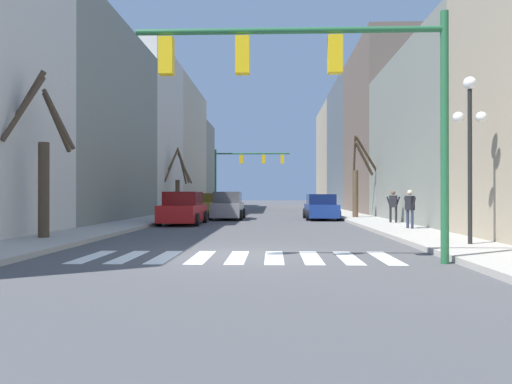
{
  "coord_description": "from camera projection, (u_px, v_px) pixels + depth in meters",
  "views": [
    {
      "loc": [
        0.88,
        -12.63,
        1.54
      ],
      "look_at": [
        -0.36,
        22.95,
        1.72
      ],
      "focal_mm": 35.0,
      "sensor_mm": 36.0,
      "label": 1
    }
  ],
  "objects": [
    {
      "name": "ground_plane",
      "position": [
        239.0,
        255.0,
        12.65
      ],
      "size": [
        240.0,
        240.0,
        0.0
      ],
      "primitive_type": "plane",
      "color": "#4C4C4F"
    },
    {
      "name": "sidewalk_left",
      "position": [
        0.0,
        251.0,
        12.86
      ],
      "size": [
        2.45,
        90.0,
        0.15
      ],
      "color": "#ADA89E",
      "rests_on": "ground_plane"
    },
    {
      "name": "sidewalk_right",
      "position": [
        485.0,
        253.0,
        12.43
      ],
      "size": [
        2.45,
        90.0,
        0.15
      ],
      "color": "#ADA89E",
      "rests_on": "ground_plane"
    },
    {
      "name": "building_row_left",
      "position": [
        131.0,
        139.0,
        39.57
      ],
      "size": [
        6.0,
        63.17,
        13.13
      ],
      "color": "beige",
      "rests_on": "ground_plane"
    },
    {
      "name": "building_row_right",
      "position": [
        384.0,
        141.0,
        42.9
      ],
      "size": [
        6.0,
        69.49,
        13.48
      ],
      "color": "tan",
      "rests_on": "ground_plane"
    },
    {
      "name": "crosswalk_stripes",
      "position": [
        237.0,
        257.0,
        12.21
      ],
      "size": [
        7.65,
        2.6,
        0.01
      ],
      "color": "white",
      "rests_on": "ground_plane"
    },
    {
      "name": "traffic_signal_near",
      "position": [
        323.0,
        76.0,
        11.21
      ],
      "size": [
        7.04,
        0.28,
        5.64
      ],
      "color": "#236038",
      "rests_on": "ground_plane"
    },
    {
      "name": "traffic_signal_far",
      "position": [
        244.0,
        165.0,
        47.92
      ],
      "size": [
        7.23,
        0.28,
        5.88
      ],
      "color": "#236038",
      "rests_on": "ground_plane"
    },
    {
      "name": "street_lamp_right_corner",
      "position": [
        470.0,
        126.0,
        14.07
      ],
      "size": [
        0.95,
        0.36,
        4.72
      ],
      "color": "black",
      "rests_on": "sidewalk_right"
    },
    {
      "name": "car_parked_right_far",
      "position": [
        211.0,
        205.0,
        37.42
      ],
      "size": [
        2.05,
        4.29,
        1.65
      ],
      "rotation": [
        0.0,
        0.0,
        1.57
      ],
      "color": "#A38423",
      "rests_on": "ground_plane"
    },
    {
      "name": "car_at_intersection",
      "position": [
        183.0,
        209.0,
        25.76
      ],
      "size": [
        2.08,
        4.76,
        1.69
      ],
      "rotation": [
        0.0,
        0.0,
        1.57
      ],
      "color": "red",
      "rests_on": "ground_plane"
    },
    {
      "name": "car_parked_left_near",
      "position": [
        228.0,
        207.0,
        30.95
      ],
      "size": [
        2.01,
        4.45,
        1.71
      ],
      "rotation": [
        0.0,
        0.0,
        -1.57
      ],
      "color": "gray",
      "rests_on": "ground_plane"
    },
    {
      "name": "car_parked_right_near",
      "position": [
        321.0,
        208.0,
        30.8
      ],
      "size": [
        2.02,
        4.86,
        1.57
      ],
      "rotation": [
        0.0,
        0.0,
        1.57
      ],
      "color": "navy",
      "rests_on": "ground_plane"
    },
    {
      "name": "car_driving_toward_lane",
      "position": [
        225.0,
        202.0,
        48.65
      ],
      "size": [
        2.04,
        4.22,
        1.66
      ],
      "rotation": [
        0.0,
        0.0,
        1.57
      ],
      "color": "gray",
      "rests_on": "ground_plane"
    },
    {
      "name": "pedestrian_on_left_sidewalk",
      "position": [
        393.0,
        204.0,
        24.82
      ],
      "size": [
        0.66,
        0.35,
        1.59
      ],
      "rotation": [
        0.0,
        0.0,
        5.87
      ],
      "color": "black",
      "rests_on": "sidewalk_right"
    },
    {
      "name": "pedestrian_waiting_at_curb",
      "position": [
        410.0,
        206.0,
        20.49
      ],
      "size": [
        0.38,
        0.65,
        1.58
      ],
      "rotation": [
        0.0,
        0.0,
        5.17
      ],
      "color": "#282D47",
      "rests_on": "sidewalk_right"
    },
    {
      "name": "street_tree_right_far",
      "position": [
        358.0,
        180.0,
        31.0
      ],
      "size": [
        1.93,
        1.5,
        5.1
      ],
      "color": "brown",
      "rests_on": "sidewalk_right"
    },
    {
      "name": "street_tree_left_mid",
      "position": [
        41.0,
        159.0,
        16.19
      ],
      "size": [
        2.38,
        2.71,
        5.46
      ],
      "color": "#473828",
      "rests_on": "sidewalk_left"
    },
    {
      "name": "street_tree_left_near",
      "position": [
        178.0,
        182.0,
        39.12
      ],
      "size": [
        2.18,
        2.47,
        5.11
      ],
      "color": "brown",
      "rests_on": "sidewalk_left"
    }
  ]
}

